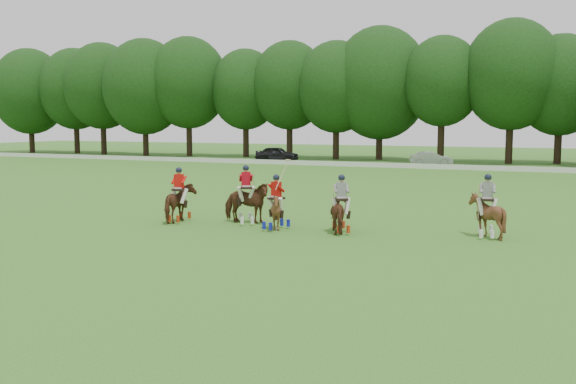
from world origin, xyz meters
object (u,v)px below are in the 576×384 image
at_px(car_left, 277,154).
at_px(car_mid, 431,159).
at_px(polo_red_b, 246,202).
at_px(polo_red_a, 179,202).
at_px(polo_stripe_a, 341,212).
at_px(polo_ball, 277,229).
at_px(polo_stripe_b, 487,215).
at_px(polo_red_c, 276,210).

bearing_deg(car_left, car_mid, -97.96).
relative_size(car_mid, polo_red_b, 1.64).
bearing_deg(polo_red_b, polo_red_a, -164.15).
bearing_deg(car_mid, polo_stripe_a, 166.81).
bearing_deg(polo_ball, polo_stripe_b, 11.67).
bearing_deg(polo_stripe_a, polo_red_c, -170.58).
xyz_separation_m(car_left, polo_red_c, (17.94, -39.11, -0.02)).
relative_size(polo_red_c, polo_stripe_b, 1.17).
distance_m(polo_red_b, polo_red_c, 2.01).
relative_size(polo_red_b, polo_stripe_a, 1.09).
relative_size(polo_red_a, polo_red_c, 0.85).
relative_size(polo_stripe_b, polo_ball, 25.55).
height_order(polo_red_a, polo_stripe_b, polo_stripe_b).
bearing_deg(polo_red_b, polo_ball, -26.32).
bearing_deg(polo_red_a, polo_red_b, 15.85).
bearing_deg(polo_red_a, car_left, 109.02).
xyz_separation_m(car_mid, polo_ball, (1.79, -39.07, -0.61)).
height_order(car_left, polo_ball, car_left).
relative_size(car_left, car_mid, 1.15).
bearing_deg(polo_ball, car_mid, 92.62).
relative_size(polo_red_c, polo_ball, 29.92).
bearing_deg(polo_stripe_b, polo_red_a, -173.12).
relative_size(car_left, polo_red_b, 1.89).
relative_size(car_mid, polo_red_a, 1.73).
distance_m(polo_red_c, polo_stripe_a, 2.53).
relative_size(car_left, polo_ball, 50.61).
xyz_separation_m(polo_stripe_b, polo_ball, (-7.63, -1.58, -0.78)).
distance_m(car_left, car_mid, 16.15).
xyz_separation_m(car_left, polo_stripe_b, (25.57, -37.49, 0.05)).
bearing_deg(car_left, polo_stripe_a, -160.11).
height_order(polo_stripe_b, polo_ball, polo_stripe_b).
height_order(polo_red_b, polo_ball, polo_red_b).
height_order(car_left, polo_red_c, polo_red_c).
xyz_separation_m(polo_red_a, polo_red_b, (2.72, 0.77, 0.05)).
bearing_deg(polo_stripe_b, polo_ball, -168.33).
xyz_separation_m(polo_red_a, polo_ball, (4.51, -0.11, -0.78)).
height_order(car_left, polo_stripe_a, polo_stripe_a).
bearing_deg(polo_stripe_a, polo_red_b, 173.28).
height_order(polo_stripe_a, polo_ball, polo_stripe_a).
height_order(car_mid, polo_ball, car_mid).
distance_m(polo_red_a, polo_stripe_a, 7.02).
bearing_deg(car_mid, polo_red_a, 156.49).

